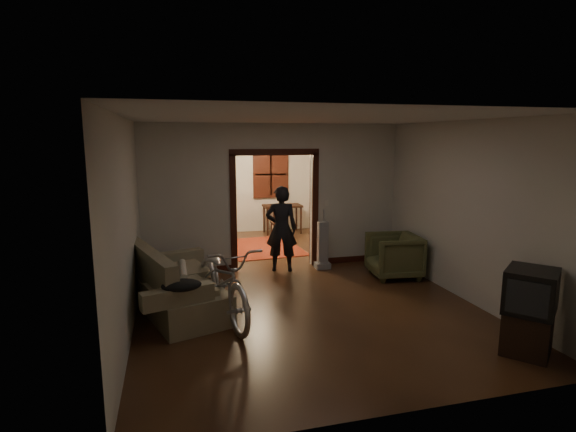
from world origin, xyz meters
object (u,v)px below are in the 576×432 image
object	(u,v)px
person	(281,229)
desk	(282,219)
bicycle	(223,280)
sofa	(177,279)
locker	(194,204)
armchair	(394,256)

from	to	relation	value
person	desk	xyz separation A→B (m)	(0.85, 3.35, -0.45)
bicycle	desk	distance (m)	5.82
sofa	locker	distance (m)	5.15
sofa	armchair	size ratio (longest dim) A/B	2.35
bicycle	locker	size ratio (longest dim) A/B	1.22
person	locker	xyz separation A→B (m)	(-1.43, 3.53, 0.03)
sofa	desk	world-z (taller)	sofa
armchair	bicycle	bearing A→B (deg)	-64.20
locker	bicycle	bearing A→B (deg)	-82.12
sofa	person	size ratio (longest dim) A/B	1.26
desk	armchair	bearing A→B (deg)	-68.18
locker	desk	bearing A→B (deg)	2.64
bicycle	person	bearing A→B (deg)	44.85
bicycle	desk	xyz separation A→B (m)	(2.20, 5.38, -0.18)
armchair	desk	xyz separation A→B (m)	(-1.04, 4.26, -0.03)
person	locker	distance (m)	3.81
sofa	locker	xyz separation A→B (m)	(0.54, 5.10, 0.38)
person	desk	bearing A→B (deg)	-88.21
sofa	armchair	world-z (taller)	sofa
sofa	armchair	distance (m)	3.93
armchair	person	xyz separation A→B (m)	(-1.90, 0.91, 0.42)
armchair	person	distance (m)	2.15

